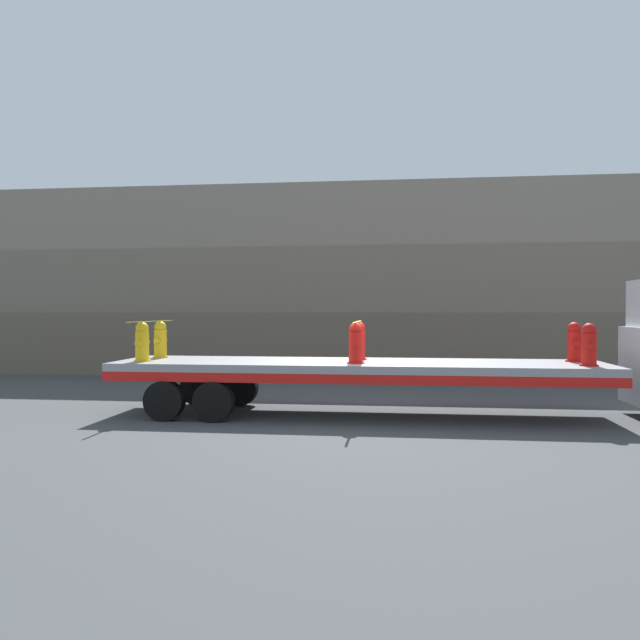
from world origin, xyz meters
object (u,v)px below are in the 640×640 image
(flatbed_trailer, at_px, (333,370))
(fire_hydrant_red_far_2, at_px, (574,342))
(fire_hydrant_yellow_near_0, at_px, (142,342))
(fire_hydrant_red_near_2, at_px, (589,345))
(fire_hydrant_yellow_far_0, at_px, (160,340))
(fire_hydrant_red_near_1, at_px, (356,344))
(fire_hydrant_red_far_1, at_px, (359,341))

(flatbed_trailer, xyz_separation_m, fire_hydrant_red_far_2, (5.27, 0.53, 0.62))
(fire_hydrant_yellow_near_0, distance_m, fire_hydrant_red_near_2, 9.46)
(fire_hydrant_red_near_2, bearing_deg, fire_hydrant_yellow_far_0, 173.56)
(fire_hydrant_red_near_2, height_order, fire_hydrant_red_far_2, same)
(flatbed_trailer, bearing_deg, fire_hydrant_yellow_near_0, -172.75)
(fire_hydrant_red_near_1, bearing_deg, fire_hydrant_red_far_1, 90.00)
(flatbed_trailer, bearing_deg, fire_hydrant_red_far_1, 44.86)
(fire_hydrant_yellow_near_0, distance_m, fire_hydrant_red_far_2, 9.52)
(fire_hydrant_yellow_near_0, xyz_separation_m, fire_hydrant_red_far_1, (4.73, 1.07, 0.00))
(fire_hydrant_red_near_1, xyz_separation_m, fire_hydrant_red_far_1, (0.00, 1.07, 0.00))
(fire_hydrant_yellow_far_0, relative_size, fire_hydrant_red_near_1, 1.00)
(fire_hydrant_yellow_far_0, relative_size, fire_hydrant_red_near_2, 1.00)
(fire_hydrant_yellow_near_0, distance_m, fire_hydrant_yellow_far_0, 1.07)
(flatbed_trailer, height_order, fire_hydrant_red_far_1, fire_hydrant_red_far_1)
(fire_hydrant_yellow_far_0, xyz_separation_m, fire_hydrant_red_far_2, (9.46, 0.00, 0.00))
(flatbed_trailer, relative_size, fire_hydrant_red_near_2, 12.25)
(fire_hydrant_red_far_1, bearing_deg, fire_hydrant_red_far_2, 0.00)
(fire_hydrant_red_far_2, bearing_deg, fire_hydrant_red_near_2, -90.00)
(fire_hydrant_yellow_far_0, bearing_deg, fire_hydrant_yellow_near_0, -90.00)
(flatbed_trailer, xyz_separation_m, fire_hydrant_red_near_1, (0.54, -0.53, 0.62))
(fire_hydrant_yellow_near_0, relative_size, fire_hydrant_red_near_2, 1.00)
(fire_hydrant_yellow_near_0, height_order, fire_hydrant_red_far_1, same)
(fire_hydrant_yellow_far_0, distance_m, fire_hydrant_red_far_2, 9.46)
(fire_hydrant_red_near_2, xyz_separation_m, fire_hydrant_red_far_2, (0.00, 1.07, 0.00))
(fire_hydrant_red_near_1, bearing_deg, fire_hydrant_red_far_2, 12.72)
(fire_hydrant_yellow_near_0, relative_size, fire_hydrant_red_far_1, 1.00)
(flatbed_trailer, distance_m, fire_hydrant_yellow_far_0, 4.27)
(fire_hydrant_yellow_far_0, bearing_deg, flatbed_trailer, -7.25)
(fire_hydrant_red_near_1, bearing_deg, flatbed_trailer, 135.14)
(fire_hydrant_yellow_near_0, xyz_separation_m, fire_hydrant_red_near_1, (4.73, 0.00, 0.00))
(fire_hydrant_yellow_far_0, distance_m, fire_hydrant_red_far_1, 4.73)
(fire_hydrant_red_far_2, bearing_deg, fire_hydrant_yellow_near_0, -173.56)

